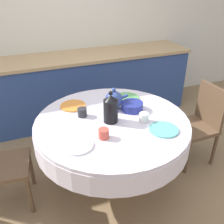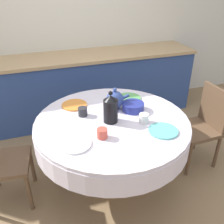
# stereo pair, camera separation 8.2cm
# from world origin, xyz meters

# --- Properties ---
(ground_plane) EXTENTS (12.00, 12.00, 0.00)m
(ground_plane) POSITION_xyz_m (0.00, 0.00, 0.00)
(ground_plane) COLOR #8E704C
(wall_back) EXTENTS (7.00, 0.05, 2.60)m
(wall_back) POSITION_xyz_m (0.00, 1.76, 1.30)
(wall_back) COLOR silver
(wall_back) RESTS_ON ground_plane
(kitchen_counter) EXTENTS (3.24, 0.64, 0.91)m
(kitchen_counter) POSITION_xyz_m (0.00, 1.42, 0.46)
(kitchen_counter) COLOR #2D4784
(kitchen_counter) RESTS_ON ground_plane
(dining_table) EXTENTS (1.36, 1.36, 0.74)m
(dining_table) POSITION_xyz_m (0.00, 0.00, 0.61)
(dining_table) COLOR tan
(dining_table) RESTS_ON ground_plane
(chair_left) EXTENTS (0.41, 0.41, 0.87)m
(chair_left) POSITION_xyz_m (1.02, 0.04, 0.48)
(chair_left) COLOR brown
(chair_left) RESTS_ON ground_plane
(plate_near_left) EXTENTS (0.24, 0.24, 0.01)m
(plate_near_left) POSITION_xyz_m (-0.37, -0.25, 0.74)
(plate_near_left) COLOR white
(plate_near_left) RESTS_ON dining_table
(cup_near_left) EXTENTS (0.08, 0.08, 0.08)m
(cup_near_left) POSITION_xyz_m (-0.16, -0.22, 0.78)
(cup_near_left) COLOR #CC4C3D
(cup_near_left) RESTS_ON dining_table
(plate_near_right) EXTENTS (0.24, 0.24, 0.01)m
(plate_near_right) POSITION_xyz_m (0.34, -0.30, 0.74)
(plate_near_right) COLOR #60BCB7
(plate_near_right) RESTS_ON dining_table
(cup_near_right) EXTENTS (0.08, 0.08, 0.08)m
(cup_near_right) POSITION_xyz_m (0.25, -0.12, 0.78)
(cup_near_right) COLOR white
(cup_near_right) RESTS_ON dining_table
(plate_far_left) EXTENTS (0.24, 0.24, 0.01)m
(plate_far_left) POSITION_xyz_m (-0.26, 0.37, 0.74)
(plate_far_left) COLOR orange
(plate_far_left) RESTS_ON dining_table
(cup_far_left) EXTENTS (0.08, 0.08, 0.08)m
(cup_far_left) POSITION_xyz_m (-0.22, 0.16, 0.78)
(cup_far_left) COLOR #28282D
(cup_far_left) RESTS_ON dining_table
(plate_far_right) EXTENTS (0.24, 0.24, 0.01)m
(plate_far_right) POSITION_xyz_m (0.30, 0.34, 0.74)
(plate_far_right) COLOR #5BA85B
(plate_far_right) RESTS_ON dining_table
(cup_far_right) EXTENTS (0.08, 0.08, 0.08)m
(cup_far_right) POSITION_xyz_m (0.11, 0.25, 0.78)
(cup_far_right) COLOR white
(cup_far_right) RESTS_ON dining_table
(coffee_carafe) EXTENTS (0.13, 0.13, 0.29)m
(coffee_carafe) POSITION_xyz_m (-0.02, -0.02, 0.86)
(coffee_carafe) COLOR black
(coffee_carafe) RESTS_ON dining_table
(teapot) EXTENTS (0.23, 0.16, 0.21)m
(teapot) POSITION_xyz_m (0.09, 0.19, 0.83)
(teapot) COLOR #33478E
(teapot) RESTS_ON dining_table
(fruit_bowl) EXTENTS (0.20, 0.20, 0.07)m
(fruit_bowl) POSITION_xyz_m (0.24, 0.11, 0.77)
(fruit_bowl) COLOR navy
(fruit_bowl) RESTS_ON dining_table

